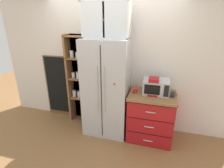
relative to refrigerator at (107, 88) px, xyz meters
name	(u,v)px	position (x,y,z in m)	size (l,w,h in m)	color
ground_plane	(107,130)	(0.00, -0.03, -0.91)	(10.59, 10.59, 0.00)	olive
wall_back_cream	(112,65)	(0.00, 0.37, 0.36)	(4.90, 0.10, 2.55)	silver
refrigerator	(107,88)	(0.00, 0.00, 0.00)	(0.82, 0.65, 1.83)	#B7BABF
pantry_shelf_column	(80,78)	(-0.68, 0.26, 0.05)	(0.50, 0.27, 1.86)	brown
counter_cabinet	(151,116)	(0.85, 0.00, -0.47)	(0.82, 0.67, 0.89)	#A8161C
microwave	(156,87)	(0.89, 0.05, 0.11)	(0.44, 0.33, 0.26)	#B7BABF
coffee_maker	(153,86)	(0.85, 0.00, 0.13)	(0.17, 0.20, 0.31)	#A8161C
mug_charcoal	(173,94)	(1.18, -0.03, 0.03)	(0.11, 0.07, 0.10)	#2D2D33
mug_red	(135,91)	(0.54, -0.03, 0.02)	(0.11, 0.08, 0.09)	red
bottle_cobalt	(153,86)	(0.85, 0.08, 0.10)	(0.07, 0.07, 0.28)	navy
upper_cabinet	(107,20)	(0.00, 0.05, 1.20)	(0.79, 0.32, 0.57)	silver
chalkboard_menu	(58,86)	(-1.25, 0.29, -0.21)	(0.60, 0.04, 1.39)	brown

